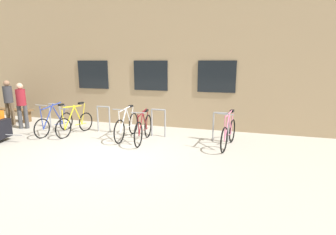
{
  "coord_description": "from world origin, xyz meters",
  "views": [
    {
      "loc": [
        3.35,
        -5.99,
        2.41
      ],
      "look_at": [
        1.13,
        1.6,
        0.72
      ],
      "focal_mm": 28.08,
      "sensor_mm": 36.0,
      "label": 1
    }
  ],
  "objects_px": {
    "bicycle_maroon": "(143,129)",
    "bicycle_white": "(127,126)",
    "person_browsing": "(21,103)",
    "person_by_bench": "(8,99)",
    "wooden_bench": "(12,112)",
    "bicycle_pink": "(228,133)",
    "bicycle_blue": "(55,123)",
    "bicycle_yellow": "(75,123)"
  },
  "relations": [
    {
      "from": "bicycle_yellow",
      "to": "bicycle_maroon",
      "type": "distance_m",
      "value": 2.52
    },
    {
      "from": "person_browsing",
      "to": "bicycle_blue",
      "type": "bearing_deg",
      "value": -9.68
    },
    {
      "from": "bicycle_pink",
      "to": "person_browsing",
      "type": "distance_m",
      "value": 7.35
    },
    {
      "from": "person_by_bench",
      "to": "bicycle_maroon",
      "type": "bearing_deg",
      "value": -6.23
    },
    {
      "from": "bicycle_white",
      "to": "bicycle_maroon",
      "type": "bearing_deg",
      "value": -18.23
    },
    {
      "from": "person_browsing",
      "to": "bicycle_white",
      "type": "bearing_deg",
      "value": -0.77
    },
    {
      "from": "bicycle_maroon",
      "to": "person_browsing",
      "type": "bearing_deg",
      "value": 176.78
    },
    {
      "from": "bicycle_pink",
      "to": "bicycle_blue",
      "type": "relative_size",
      "value": 0.99
    },
    {
      "from": "bicycle_white",
      "to": "bicycle_yellow",
      "type": "bearing_deg",
      "value": -177.57
    },
    {
      "from": "bicycle_maroon",
      "to": "person_by_bench",
      "type": "xyz_separation_m",
      "value": [
        -5.78,
        0.63,
        0.59
      ]
    },
    {
      "from": "bicycle_maroon",
      "to": "wooden_bench",
      "type": "distance_m",
      "value": 6.28
    },
    {
      "from": "wooden_bench",
      "to": "person_browsing",
      "type": "bearing_deg",
      "value": -30.78
    },
    {
      "from": "bicycle_pink",
      "to": "bicycle_maroon",
      "type": "xyz_separation_m",
      "value": [
        -2.52,
        -0.22,
        0.0
      ]
    },
    {
      "from": "bicycle_pink",
      "to": "person_by_bench",
      "type": "height_order",
      "value": "person_by_bench"
    },
    {
      "from": "bicycle_blue",
      "to": "wooden_bench",
      "type": "bearing_deg",
      "value": 159.77
    },
    {
      "from": "bicycle_maroon",
      "to": "person_browsing",
      "type": "xyz_separation_m",
      "value": [
        -4.81,
        0.27,
        0.56
      ]
    },
    {
      "from": "bicycle_yellow",
      "to": "wooden_bench",
      "type": "height_order",
      "value": "bicycle_yellow"
    },
    {
      "from": "bicycle_maroon",
      "to": "bicycle_pink",
      "type": "bearing_deg",
      "value": 5.02
    },
    {
      "from": "bicycle_maroon",
      "to": "person_browsing",
      "type": "height_order",
      "value": "person_browsing"
    },
    {
      "from": "bicycle_pink",
      "to": "bicycle_blue",
      "type": "height_order",
      "value": "bicycle_blue"
    },
    {
      "from": "bicycle_white",
      "to": "wooden_bench",
      "type": "relative_size",
      "value": 1.0
    },
    {
      "from": "bicycle_white",
      "to": "person_by_bench",
      "type": "relative_size",
      "value": 1.07
    },
    {
      "from": "bicycle_white",
      "to": "person_browsing",
      "type": "relative_size",
      "value": 1.1
    },
    {
      "from": "bicycle_yellow",
      "to": "wooden_bench",
      "type": "bearing_deg",
      "value": 165.4
    },
    {
      "from": "bicycle_pink",
      "to": "bicycle_blue",
      "type": "xyz_separation_m",
      "value": [
        -5.74,
        -0.22,
        -0.02
      ]
    },
    {
      "from": "bicycle_maroon",
      "to": "bicycle_white",
      "type": "relative_size",
      "value": 0.97
    },
    {
      "from": "bicycle_blue",
      "to": "bicycle_white",
      "type": "distance_m",
      "value": 2.58
    },
    {
      "from": "bicycle_blue",
      "to": "bicycle_pink",
      "type": "bearing_deg",
      "value": 2.2
    },
    {
      "from": "bicycle_pink",
      "to": "person_by_bench",
      "type": "xyz_separation_m",
      "value": [
        -8.3,
        0.41,
        0.59
      ]
    },
    {
      "from": "person_by_bench",
      "to": "person_browsing",
      "type": "height_order",
      "value": "person_by_bench"
    },
    {
      "from": "bicycle_maroon",
      "to": "person_by_bench",
      "type": "relative_size",
      "value": 1.04
    },
    {
      "from": "bicycle_white",
      "to": "person_browsing",
      "type": "bearing_deg",
      "value": 179.23
    },
    {
      "from": "bicycle_yellow",
      "to": "bicycle_blue",
      "type": "distance_m",
      "value": 0.72
    },
    {
      "from": "wooden_bench",
      "to": "person_by_bench",
      "type": "relative_size",
      "value": 1.07
    },
    {
      "from": "bicycle_maroon",
      "to": "wooden_bench",
      "type": "height_order",
      "value": "bicycle_maroon"
    },
    {
      "from": "bicycle_pink",
      "to": "person_browsing",
      "type": "bearing_deg",
      "value": 179.61
    },
    {
      "from": "bicycle_maroon",
      "to": "bicycle_blue",
      "type": "xyz_separation_m",
      "value": [
        -3.22,
        0.0,
        -0.02
      ]
    },
    {
      "from": "bicycle_white",
      "to": "wooden_bench",
      "type": "bearing_deg",
      "value": 170.98
    },
    {
      "from": "bicycle_white",
      "to": "wooden_bench",
      "type": "distance_m",
      "value": 5.6
    },
    {
      "from": "bicycle_yellow",
      "to": "bicycle_blue",
      "type": "xyz_separation_m",
      "value": [
        -0.71,
        -0.14,
        -0.0
      ]
    },
    {
      "from": "person_browsing",
      "to": "person_by_bench",
      "type": "bearing_deg",
      "value": 159.64
    },
    {
      "from": "bicycle_yellow",
      "to": "person_by_bench",
      "type": "xyz_separation_m",
      "value": [
        -3.26,
        0.49,
        0.61
      ]
    }
  ]
}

